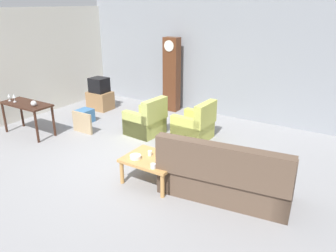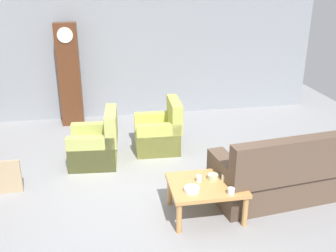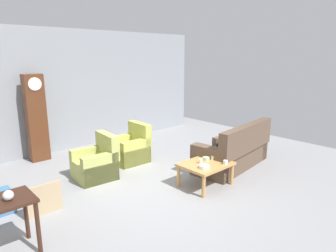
{
  "view_description": "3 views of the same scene",
  "coord_description": "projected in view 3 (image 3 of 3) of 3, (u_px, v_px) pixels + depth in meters",
  "views": [
    {
      "loc": [
        3.7,
        -4.75,
        3.01
      ],
      "look_at": [
        0.71,
        0.0,
        0.88
      ],
      "focal_mm": 35.19,
      "sensor_mm": 36.0,
      "label": 1
    },
    {
      "loc": [
        -0.52,
        -4.78,
        3.01
      ],
      "look_at": [
        0.42,
        0.61,
        0.83
      ],
      "focal_mm": 41.54,
      "sensor_mm": 36.0,
      "label": 2
    },
    {
      "loc": [
        -3.54,
        -4.14,
        2.52
      ],
      "look_at": [
        0.8,
        0.64,
        0.99
      ],
      "focal_mm": 31.99,
      "sensor_mm": 36.0,
      "label": 3
    }
  ],
  "objects": [
    {
      "name": "bowl_shallow_green",
      "position": [
        206.0,
        159.0,
        5.98
      ],
      "size": [
        0.14,
        0.14,
        0.07
      ],
      "primitive_type": "cylinder",
      "color": "#B2C69E",
      "rests_on": "coffee_table_wood"
    },
    {
      "name": "couch_floral",
      "position": [
        234.0,
        152.0,
        6.87
      ],
      "size": [
        2.19,
        1.14,
        1.04
      ],
      "color": "brown",
      "rests_on": "ground_plane"
    },
    {
      "name": "storage_box_blue",
      "position": [
        1.0,
        202.0,
        4.91
      ],
      "size": [
        0.37,
        0.41,
        0.35
      ],
      "primitive_type": "cube",
      "color": "teal",
      "rests_on": "ground_plane"
    },
    {
      "name": "bowl_white_stacked",
      "position": [
        204.0,
        167.0,
        5.57
      ],
      "size": [
        0.2,
        0.2,
        0.06
      ],
      "primitive_type": "cylinder",
      "color": "white",
      "rests_on": "coffee_table_wood"
    },
    {
      "name": "cup_cream_tall",
      "position": [
        213.0,
        158.0,
        6.03
      ],
      "size": [
        0.08,
        0.08,
        0.09
      ],
      "primitive_type": "cylinder",
      "color": "beige",
      "rests_on": "coffee_table_wood"
    },
    {
      "name": "cup_white_porcelain",
      "position": [
        201.0,
        161.0,
        5.82
      ],
      "size": [
        0.07,
        0.07,
        0.09
      ],
      "primitive_type": "cylinder",
      "color": "white",
      "rests_on": "coffee_table_wood"
    },
    {
      "name": "armchair_olive_far",
      "position": [
        131.0,
        149.0,
        7.23
      ],
      "size": [
        0.82,
        0.79,
        0.92
      ],
      "color": "#B9BC54",
      "rests_on": "ground_plane"
    },
    {
      "name": "framed_picture_leaning",
      "position": [
        43.0,
        200.0,
        4.81
      ],
      "size": [
        0.6,
        0.05,
        0.51
      ],
      "primitive_type": "cube",
      "color": "tan",
      "rests_on": "ground_plane"
    },
    {
      "name": "garage_door_wall",
      "position": [
        73.0,
        90.0,
        8.1
      ],
      "size": [
        8.4,
        0.16,
        3.2
      ],
      "primitive_type": "cube",
      "color": "gray",
      "rests_on": "ground_plane"
    },
    {
      "name": "armchair_olive_near",
      "position": [
        96.0,
        164.0,
        6.25
      ],
      "size": [
        0.85,
        0.82,
        0.92
      ],
      "color": "tan",
      "rests_on": "ground_plane"
    },
    {
      "name": "ground_plane",
      "position": [
        160.0,
        187.0,
        5.88
      ],
      "size": [
        10.4,
        10.4,
        0.0
      ],
      "primitive_type": "plane",
      "color": "gray"
    },
    {
      "name": "coffee_table_wood",
      "position": [
        206.0,
        166.0,
        5.86
      ],
      "size": [
        0.96,
        0.76,
        0.47
      ],
      "color": "tan",
      "rests_on": "ground_plane"
    },
    {
      "name": "cup_blue_rimmed",
      "position": [
        225.0,
        162.0,
        5.77
      ],
      "size": [
        0.09,
        0.09,
        0.08
      ],
      "primitive_type": "cylinder",
      "color": "silver",
      "rests_on": "coffee_table_wood"
    },
    {
      "name": "grandfather_clock",
      "position": [
        36.0,
        118.0,
        7.16
      ],
      "size": [
        0.44,
        0.3,
        2.1
      ],
      "color": "#562D19",
      "rests_on": "ground_plane"
    },
    {
      "name": "glass_dome_cloche",
      "position": [
        8.0,
        195.0,
        3.68
      ],
      "size": [
        0.13,
        0.13,
        0.13
      ],
      "primitive_type": "sphere",
      "color": "silver",
      "rests_on": "console_table_dark"
    }
  ]
}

